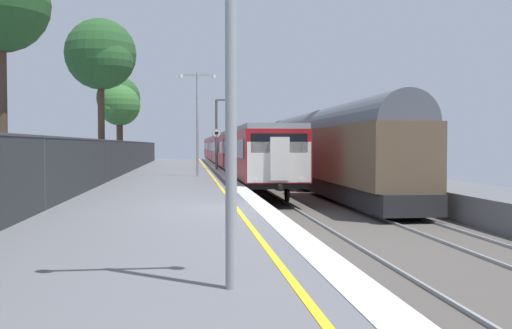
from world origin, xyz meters
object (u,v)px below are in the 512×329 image
(platform_lamp_near, at_px, (231,45))
(platform_lamp_mid, at_px, (198,116))
(signal_gantry, at_px, (220,125))
(background_tree_right, at_px, (1,7))
(freight_train_adjacent_track, at_px, (302,147))
(speed_limit_sign, at_px, (217,144))
(commuter_train_at_platform, at_px, (228,150))
(background_tree_left, at_px, (118,100))
(background_tree_back, at_px, (118,107))
(background_tree_centre, at_px, (102,57))

(platform_lamp_near, bearing_deg, platform_lamp_mid, 90.00)
(signal_gantry, distance_m, background_tree_right, 24.14)
(freight_train_adjacent_track, distance_m, speed_limit_sign, 5.87)
(commuter_train_at_platform, height_order, signal_gantry, signal_gantry)
(speed_limit_sign, bearing_deg, signal_gantry, 80.41)
(background_tree_right, bearing_deg, platform_lamp_near, -62.00)
(commuter_train_at_platform, height_order, freight_train_adjacent_track, freight_train_adjacent_track)
(commuter_train_at_platform, height_order, background_tree_left, background_tree_left)
(platform_lamp_mid, xyz_separation_m, background_tree_back, (-5.48, 10.13, 1.10))
(freight_train_adjacent_track, bearing_deg, background_tree_right, -124.01)
(background_tree_left, bearing_deg, background_tree_centre, -85.98)
(background_tree_left, bearing_deg, signal_gantry, -36.17)
(background_tree_left, bearing_deg, platform_lamp_near, -81.34)
(signal_gantry, bearing_deg, background_tree_right, -109.51)
(background_tree_centre, bearing_deg, signal_gantry, 56.44)
(platform_lamp_mid, height_order, background_tree_left, background_tree_left)
(speed_limit_sign, bearing_deg, platform_lamp_near, -92.50)
(freight_train_adjacent_track, bearing_deg, background_tree_back, 165.14)
(background_tree_left, distance_m, background_tree_right, 28.36)
(freight_train_adjacent_track, height_order, background_tree_right, background_tree_right)
(freight_train_adjacent_track, relative_size, signal_gantry, 7.86)
(background_tree_centre, height_order, background_tree_right, background_tree_centre)
(speed_limit_sign, height_order, background_tree_centre, background_tree_centre)
(background_tree_left, bearing_deg, platform_lamp_mid, -68.02)
(platform_lamp_mid, bearing_deg, commuter_train_at_platform, 81.96)
(background_tree_left, bearing_deg, freight_train_adjacent_track, -32.07)
(freight_train_adjacent_track, bearing_deg, signal_gantry, 154.51)
(commuter_train_at_platform, height_order, platform_lamp_mid, platform_lamp_mid)
(background_tree_left, bearing_deg, speed_limit_sign, -46.67)
(platform_lamp_mid, xyz_separation_m, background_tree_left, (-6.10, 15.12, 2.01))
(platform_lamp_near, bearing_deg, background_tree_back, 98.87)
(signal_gantry, distance_m, platform_lamp_near, 34.37)
(freight_train_adjacent_track, height_order, signal_gantry, signal_gantry)
(platform_lamp_mid, distance_m, background_tree_centre, 5.88)
(background_tree_left, distance_m, background_tree_centre, 16.01)
(background_tree_centre, bearing_deg, commuter_train_at_platform, 70.94)
(signal_gantry, xyz_separation_m, background_tree_back, (-7.25, 0.77, 1.32))
(background_tree_centre, distance_m, background_tree_back, 11.13)
(freight_train_adjacent_track, xyz_separation_m, background_tree_right, (-13.48, -19.99, 4.42))
(signal_gantry, height_order, background_tree_right, background_tree_right)
(background_tree_left, distance_m, background_tree_back, 5.11)
(background_tree_right, distance_m, background_tree_back, 23.43)
(signal_gantry, bearing_deg, platform_lamp_mid, -100.72)
(platform_lamp_near, bearing_deg, background_tree_left, 98.66)
(background_tree_centre, bearing_deg, background_tree_back, 92.59)
(signal_gantry, bearing_deg, background_tree_left, 143.83)
(background_tree_right, height_order, background_tree_back, background_tree_right)
(background_tree_centre, relative_size, background_tree_back, 1.39)
(signal_gantry, height_order, platform_lamp_near, signal_gantry)
(platform_lamp_near, distance_m, platform_lamp_mid, 24.97)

